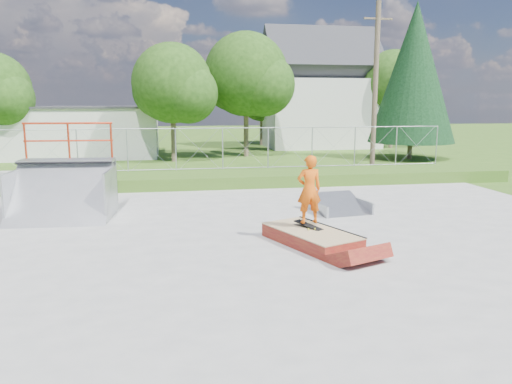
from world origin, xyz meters
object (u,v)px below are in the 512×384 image
(quarter_pipe, at_px, (61,173))
(flat_bank_ramp, at_px, (339,205))
(grind_box, at_px, (311,238))
(skater, at_px, (309,192))

(quarter_pipe, bearing_deg, flat_bank_ramp, 0.18)
(grind_box, distance_m, quarter_pipe, 7.55)
(quarter_pipe, relative_size, flat_bank_ramp, 1.65)
(grind_box, bearing_deg, skater, 66.55)
(grind_box, bearing_deg, flat_bank_ramp, 39.06)
(quarter_pipe, xyz_separation_m, skater, (6.41, -3.56, -0.14))
(grind_box, bearing_deg, quarter_pipe, 127.38)
(skater, bearing_deg, quarter_pipe, -31.86)
(grind_box, xyz_separation_m, flat_bank_ramp, (1.86, 3.33, 0.05))
(quarter_pipe, distance_m, flat_bank_ramp, 8.35)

